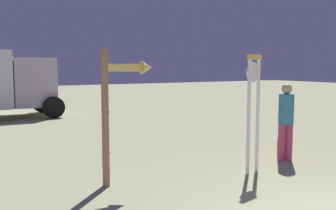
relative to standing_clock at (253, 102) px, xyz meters
name	(u,v)px	position (x,y,z in m)	size (l,w,h in m)	color
standing_clock	(253,102)	(0.00, 0.00, 0.00)	(0.41, 0.18, 2.40)	white
arrow_sign	(121,96)	(-2.57, 0.68, 0.18)	(1.00, 0.25, 2.46)	#91714F
person_near_clock	(286,118)	(1.33, 0.34, -0.46)	(0.34, 0.34, 1.78)	#B23D62
backpack	(284,147)	(1.73, 0.74, -1.24)	(0.33, 0.19, 0.42)	gold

